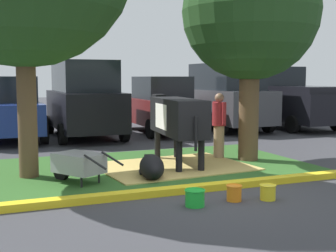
# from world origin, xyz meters

# --- Properties ---
(ground_plane) EXTENTS (80.00, 80.00, 0.00)m
(ground_plane) POSITION_xyz_m (0.00, 0.00, 0.00)
(ground_plane) COLOR #38383D
(grass_island) EXTENTS (7.17, 4.39, 0.02)m
(grass_island) POSITION_xyz_m (-0.24, 2.22, 0.01)
(grass_island) COLOR #2D5B23
(grass_island) RESTS_ON ground
(curb_yellow) EXTENTS (8.37, 0.24, 0.12)m
(curb_yellow) POSITION_xyz_m (-0.24, -0.12, 0.06)
(curb_yellow) COLOR yellow
(curb_yellow) RESTS_ON ground
(hay_bedding) EXTENTS (3.39, 2.66, 0.04)m
(hay_bedding) POSITION_xyz_m (0.28, 1.99, 0.03)
(hay_bedding) COLOR tan
(hay_bedding) RESTS_ON ground
(shade_tree_right) EXTENTS (3.22, 3.22, 5.14)m
(shade_tree_right) POSITION_xyz_m (2.29, 2.13, 3.49)
(shade_tree_right) COLOR brown
(shade_tree_right) RESTS_ON ground
(cow_holstein) EXTENTS (0.93, 3.13, 1.56)m
(cow_holstein) POSITION_xyz_m (0.48, 2.30, 1.10)
(cow_holstein) COLOR black
(cow_holstein) RESTS_ON ground
(calf_lying) EXTENTS (0.76, 1.33, 0.48)m
(calf_lying) POSITION_xyz_m (-0.54, 1.15, 0.24)
(calf_lying) COLOR black
(calf_lying) RESTS_ON ground
(person_handler) EXTENTS (0.34, 0.53, 1.61)m
(person_handler) POSITION_xyz_m (1.74, 2.59, 0.86)
(person_handler) COLOR #9E7F5B
(person_handler) RESTS_ON ground
(wheelbarrow) EXTENTS (1.17, 1.51, 0.63)m
(wheelbarrow) POSITION_xyz_m (-1.97, 1.26, 0.39)
(wheelbarrow) COLOR gray
(wheelbarrow) RESTS_ON ground
(bucket_green) EXTENTS (0.33, 0.33, 0.27)m
(bucket_green) POSITION_xyz_m (-0.59, -0.95, 0.14)
(bucket_green) COLOR green
(bucket_green) RESTS_ON ground
(bucket_orange) EXTENTS (0.26, 0.26, 0.26)m
(bucket_orange) POSITION_xyz_m (0.13, -0.90, 0.14)
(bucket_orange) COLOR orange
(bucket_orange) RESTS_ON ground
(bucket_yellow) EXTENTS (0.28, 0.28, 0.25)m
(bucket_yellow) POSITION_xyz_m (0.67, -1.05, 0.13)
(bucket_yellow) COLOR yellow
(bucket_yellow) RESTS_ON ground
(sedan_blue) EXTENTS (2.07, 4.43, 2.02)m
(sedan_blue) POSITION_xyz_m (-2.77, 8.22, 0.98)
(sedan_blue) COLOR navy
(sedan_blue) RESTS_ON ground
(suv_black) EXTENTS (2.17, 4.63, 2.52)m
(suv_black) POSITION_xyz_m (-0.44, 7.92, 1.27)
(suv_black) COLOR black
(suv_black) RESTS_ON ground
(sedan_red) EXTENTS (2.07, 4.43, 2.02)m
(sedan_red) POSITION_xyz_m (2.43, 8.17, 0.98)
(sedan_red) COLOR maroon
(sedan_red) RESTS_ON ground
(suv_dark_grey) EXTENTS (2.17, 4.63, 2.52)m
(suv_dark_grey) POSITION_xyz_m (5.04, 8.16, 1.27)
(suv_dark_grey) COLOR #3D3D42
(suv_dark_grey) RESTS_ON ground
(pickup_truck_black) EXTENTS (2.28, 5.43, 2.42)m
(pickup_truck_black) POSITION_xyz_m (7.68, 7.99, 1.11)
(pickup_truck_black) COLOR black
(pickup_truck_black) RESTS_ON ground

